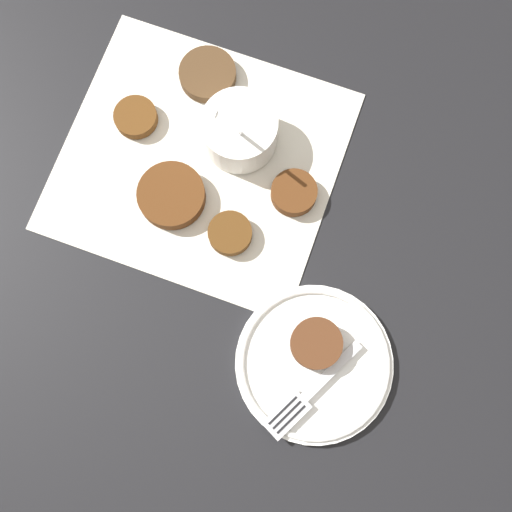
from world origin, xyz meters
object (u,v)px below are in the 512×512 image
object	(u,v)px
fritter_on_plate	(316,343)
sauce_bowl	(239,132)
serving_plate	(314,363)
fork	(305,397)

from	to	relation	value
fritter_on_plate	sauce_bowl	bearing A→B (deg)	-51.72
serving_plate	fritter_on_plate	world-z (taller)	fritter_on_plate
serving_plate	fork	xyz separation A→B (m)	(-0.00, 0.04, 0.01)
serving_plate	fork	world-z (taller)	fork
fritter_on_plate	fork	size ratio (longest dim) A/B	0.44
sauce_bowl	fork	bearing A→B (deg)	122.58
serving_plate	fork	bearing A→B (deg)	91.27
sauce_bowl	serving_plate	bearing A→B (deg)	126.66
sauce_bowl	fritter_on_plate	bearing A→B (deg)	128.28
sauce_bowl	fork	world-z (taller)	sauce_bowl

